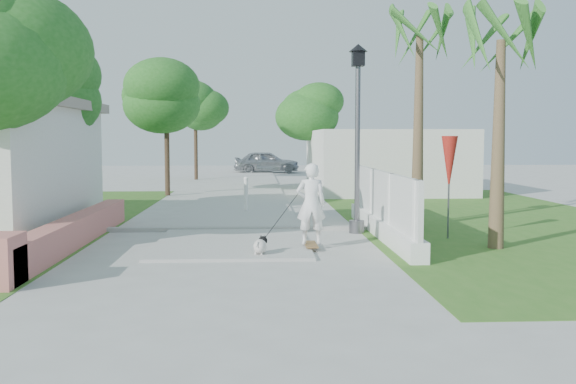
{
  "coord_description": "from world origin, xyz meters",
  "views": [
    {
      "loc": [
        0.51,
        -9.53,
        2.23
      ],
      "look_at": [
        1.19,
        4.12,
        1.1
      ],
      "focal_mm": 40.0,
      "sensor_mm": 36.0,
      "label": 1
    }
  ],
  "objects": [
    {
      "name": "grass_right",
      "position": [
        7.0,
        8.0,
        0.01
      ],
      "size": [
        8.0,
        20.0,
        0.01
      ],
      "primitive_type": "cube",
      "color": "#366B21",
      "rests_on": "ground"
    },
    {
      "name": "palm_near",
      "position": [
        5.4,
        3.2,
        3.95
      ],
      "size": [
        1.8,
        1.8,
        4.7
      ],
      "color": "brown",
      "rests_on": "ground"
    },
    {
      "name": "pink_wall",
      "position": [
        -3.3,
        3.55,
        0.31
      ],
      "size": [
        0.45,
        8.2,
        0.8
      ],
      "color": "#BC6E60",
      "rests_on": "ground"
    },
    {
      "name": "street_lamp",
      "position": [
        2.9,
        5.5,
        2.43
      ],
      "size": [
        0.44,
        0.44,
        4.44
      ],
      "color": "#59595E",
      "rests_on": "ground"
    },
    {
      "name": "dog",
      "position": [
        0.59,
        2.53,
        0.21
      ],
      "size": [
        0.36,
        0.56,
        0.39
      ],
      "rotation": [
        0.0,
        0.0,
        -0.29
      ],
      "color": "silver",
      "rests_on": "ground"
    },
    {
      "name": "tree_path_left",
      "position": [
        -2.98,
        15.98,
        3.82
      ],
      "size": [
        3.4,
        3.4,
        5.23
      ],
      "color": "#4C3826",
      "rests_on": "ground"
    },
    {
      "name": "ground",
      "position": [
        0.0,
        0.0,
        0.0
      ],
      "size": [
        90.0,
        90.0,
        0.0
      ],
      "primitive_type": "plane",
      "color": "#B7B7B2",
      "rests_on": "ground"
    },
    {
      "name": "skateboarder",
      "position": [
        1.27,
        3.17,
        0.81
      ],
      "size": [
        1.34,
        1.07,
        1.74
      ],
      "rotation": [
        0.0,
        0.0,
        3.13
      ],
      "color": "olive",
      "rests_on": "ground"
    },
    {
      "name": "tree_path_far",
      "position": [
        -2.78,
        25.98,
        3.82
      ],
      "size": [
        3.2,
        3.2,
        5.17
      ],
      "color": "#4C3826",
      "rests_on": "ground"
    },
    {
      "name": "patio_umbrella",
      "position": [
        4.8,
        4.5,
        1.69
      ],
      "size": [
        0.36,
        0.36,
        2.3
      ],
      "color": "#59595E",
      "rests_on": "ground"
    },
    {
      "name": "curb",
      "position": [
        0.0,
        6.0,
        0.05
      ],
      "size": [
        6.5,
        0.25,
        0.1
      ],
      "primitive_type": "cube",
      "color": "#999993",
      "rests_on": "ground"
    },
    {
      "name": "tree_left_mid",
      "position": [
        -5.48,
        8.48,
        3.5
      ],
      "size": [
        3.2,
        3.2,
        4.85
      ],
      "color": "#4C3826",
      "rests_on": "ground"
    },
    {
      "name": "parked_car",
      "position": [
        1.2,
        32.82,
        0.73
      ],
      "size": [
        4.3,
        1.76,
        1.46
      ],
      "primitive_type": "imported",
      "rotation": [
        0.0,
        0.0,
        1.56
      ],
      "color": "#A5A8AC",
      "rests_on": "ground"
    },
    {
      "name": "palm_far",
      "position": [
        4.6,
        6.5,
        4.48
      ],
      "size": [
        1.8,
        1.8,
        5.3
      ],
      "color": "brown",
      "rests_on": "ground"
    },
    {
      "name": "lattice_fence",
      "position": [
        3.4,
        5.0,
        0.54
      ],
      "size": [
        0.35,
        7.0,
        1.5
      ],
      "color": "white",
      "rests_on": "ground"
    },
    {
      "name": "building_right",
      "position": [
        6.0,
        18.0,
        1.3
      ],
      "size": [
        6.0,
        8.0,
        2.6
      ],
      "primitive_type": "cube",
      "color": "silver",
      "rests_on": "ground"
    },
    {
      "name": "bollard",
      "position": [
        0.2,
        10.0,
        0.58
      ],
      "size": [
        0.14,
        0.14,
        1.09
      ],
      "color": "white",
      "rests_on": "ground"
    },
    {
      "name": "path_strip",
      "position": [
        0.0,
        20.0,
        0.03
      ],
      "size": [
        3.2,
        36.0,
        0.06
      ],
      "primitive_type": "cube",
      "color": "#B7B7B2",
      "rests_on": "ground"
    },
    {
      "name": "tree_path_right",
      "position": [
        3.22,
        19.98,
        3.49
      ],
      "size": [
        3.0,
        3.0,
        4.79
      ],
      "color": "#4C3826",
      "rests_on": "ground"
    }
  ]
}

